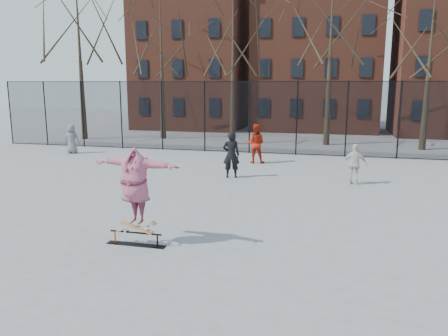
% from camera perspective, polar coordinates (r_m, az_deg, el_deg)
% --- Properties ---
extents(ground, '(100.00, 100.00, 0.00)m').
position_cam_1_polar(ground, '(11.97, -1.95, -7.80)').
color(ground, slate).
extents(skate_rail, '(1.51, 0.23, 0.33)m').
position_cam_1_polar(skate_rail, '(10.92, -11.42, -9.18)').
color(skate_rail, black).
rests_on(skate_rail, ground).
extents(skateboard, '(0.89, 0.21, 0.11)m').
position_cam_1_polar(skateboard, '(10.82, -11.30, -7.93)').
color(skateboard, '#A26740').
rests_on(skateboard, skate_rail).
extents(skater, '(2.30, 0.86, 1.83)m').
position_cam_1_polar(skater, '(10.55, -11.50, -2.96)').
color(skater, '#52337F').
rests_on(skater, skateboard).
extents(bystander_grey, '(0.88, 0.68, 1.60)m').
position_cam_1_polar(bystander_grey, '(25.83, -19.26, 3.58)').
color(bystander_grey, slate).
rests_on(bystander_grey, ground).
extents(bystander_black, '(0.78, 0.59, 1.91)m').
position_cam_1_polar(bystander_black, '(18.02, 0.95, 1.74)').
color(bystander_black, black).
rests_on(bystander_black, ground).
extents(bystander_red, '(0.94, 0.74, 1.92)m').
position_cam_1_polar(bystander_red, '(21.46, 4.16, 3.21)').
color(bystander_red, '#A6210E').
rests_on(bystander_red, ground).
extents(bystander_white, '(0.96, 0.48, 1.58)m').
position_cam_1_polar(bystander_white, '(17.57, 16.72, 0.48)').
color(bystander_white, beige).
rests_on(bystander_white, ground).
extents(fence, '(34.03, 0.07, 4.00)m').
position_cam_1_polar(fence, '(24.16, 6.61, 6.65)').
color(fence, black).
rests_on(fence, ground).
extents(tree_row, '(33.66, 7.46, 10.67)m').
position_cam_1_polar(tree_row, '(28.45, 7.53, 17.97)').
color(tree_row, black).
rests_on(tree_row, ground).
extents(rowhouses, '(29.00, 7.00, 13.00)m').
position_cam_1_polar(rowhouses, '(37.03, 10.68, 14.23)').
color(rowhouses, brown).
rests_on(rowhouses, ground).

